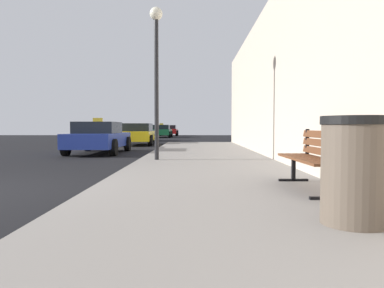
{
  "coord_description": "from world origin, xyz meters",
  "views": [
    {
      "loc": [
        3.6,
        -5.73,
        1.08
      ],
      "look_at": [
        3.54,
        3.36,
        0.64
      ],
      "focal_mm": 33.44,
      "sensor_mm": 36.0,
      "label": 1
    }
  ],
  "objects_px": {
    "car_green": "(162,131)",
    "car_blue": "(99,137)",
    "car_black": "(141,132)",
    "trash_bin": "(354,170)",
    "car_yellow": "(138,134)",
    "bench": "(315,155)",
    "car_red": "(169,130)",
    "street_lamp": "(156,56)"
  },
  "relations": [
    {
      "from": "trash_bin",
      "to": "car_red",
      "type": "xyz_separation_m",
      "value": [
        -4.53,
        39.24,
        -0.02
      ]
    },
    {
      "from": "car_black",
      "to": "car_green",
      "type": "xyz_separation_m",
      "value": [
        0.73,
        9.08,
        0.0
      ]
    },
    {
      "from": "trash_bin",
      "to": "street_lamp",
      "type": "height_order",
      "value": "street_lamp"
    },
    {
      "from": "car_green",
      "to": "car_blue",
      "type": "bearing_deg",
      "value": -91.43
    },
    {
      "from": "bench",
      "to": "car_green",
      "type": "xyz_separation_m",
      "value": [
        -5.11,
        30.81,
        -0.02
      ]
    },
    {
      "from": "car_black",
      "to": "car_green",
      "type": "bearing_deg",
      "value": 85.39
    },
    {
      "from": "trash_bin",
      "to": "bench",
      "type": "bearing_deg",
      "value": 81.71
    },
    {
      "from": "car_red",
      "to": "trash_bin",
      "type": "bearing_deg",
      "value": -83.41
    },
    {
      "from": "car_blue",
      "to": "car_red",
      "type": "xyz_separation_m",
      "value": [
        0.84,
        28.19,
        -0.0
      ]
    },
    {
      "from": "bench",
      "to": "car_yellow",
      "type": "height_order",
      "value": "car_yellow"
    },
    {
      "from": "street_lamp",
      "to": "car_green",
      "type": "bearing_deg",
      "value": 94.95
    },
    {
      "from": "trash_bin",
      "to": "car_black",
      "type": "distance_m",
      "value": 24.29
    },
    {
      "from": "trash_bin",
      "to": "car_red",
      "type": "relative_size",
      "value": 0.24
    },
    {
      "from": "street_lamp",
      "to": "car_red",
      "type": "relative_size",
      "value": 1.01
    },
    {
      "from": "car_yellow",
      "to": "bench",
      "type": "bearing_deg",
      "value": -71.98
    },
    {
      "from": "car_black",
      "to": "car_green",
      "type": "height_order",
      "value": "car_green"
    },
    {
      "from": "street_lamp",
      "to": "car_red",
      "type": "xyz_separation_m",
      "value": [
        -1.96,
        32.58,
        -2.41
      ]
    },
    {
      "from": "street_lamp",
      "to": "car_green",
      "type": "distance_m",
      "value": 26.28
    },
    {
      "from": "bench",
      "to": "car_green",
      "type": "bearing_deg",
      "value": 98.45
    },
    {
      "from": "street_lamp",
      "to": "car_yellow",
      "type": "bearing_deg",
      "value": 101.62
    },
    {
      "from": "street_lamp",
      "to": "car_red",
      "type": "bearing_deg",
      "value": 93.44
    },
    {
      "from": "street_lamp",
      "to": "car_black",
      "type": "distance_m",
      "value": 17.42
    },
    {
      "from": "street_lamp",
      "to": "car_blue",
      "type": "bearing_deg",
      "value": 122.56
    },
    {
      "from": "trash_bin",
      "to": "car_green",
      "type": "distance_m",
      "value": 33.08
    },
    {
      "from": "trash_bin",
      "to": "car_green",
      "type": "relative_size",
      "value": 0.22
    },
    {
      "from": "street_lamp",
      "to": "car_yellow",
      "type": "distance_m",
      "value": 11.45
    },
    {
      "from": "car_black",
      "to": "car_red",
      "type": "distance_m",
      "value": 15.63
    },
    {
      "from": "car_blue",
      "to": "car_black",
      "type": "xyz_separation_m",
      "value": [
        -0.19,
        12.6,
        -0.0
      ]
    },
    {
      "from": "trash_bin",
      "to": "car_black",
      "type": "bearing_deg",
      "value": 103.25
    },
    {
      "from": "trash_bin",
      "to": "car_yellow",
      "type": "relative_size",
      "value": 0.25
    },
    {
      "from": "bench",
      "to": "car_black",
      "type": "distance_m",
      "value": 22.5
    },
    {
      "from": "car_black",
      "to": "trash_bin",
      "type": "bearing_deg",
      "value": -76.75
    },
    {
      "from": "car_blue",
      "to": "car_yellow",
      "type": "xyz_separation_m",
      "value": [
        0.55,
        6.57,
        -0.0
      ]
    },
    {
      "from": "bench",
      "to": "car_red",
      "type": "distance_m",
      "value": 37.63
    },
    {
      "from": "trash_bin",
      "to": "street_lamp",
      "type": "relative_size",
      "value": 0.24
    },
    {
      "from": "trash_bin",
      "to": "car_black",
      "type": "height_order",
      "value": "car_black"
    },
    {
      "from": "trash_bin",
      "to": "car_blue",
      "type": "bearing_deg",
      "value": 115.96
    },
    {
      "from": "street_lamp",
      "to": "car_yellow",
      "type": "relative_size",
      "value": 1.04
    },
    {
      "from": "car_black",
      "to": "car_red",
      "type": "height_order",
      "value": "same"
    },
    {
      "from": "trash_bin",
      "to": "car_red",
      "type": "bearing_deg",
      "value": 96.59
    },
    {
      "from": "car_blue",
      "to": "car_black",
      "type": "distance_m",
      "value": 12.6
    },
    {
      "from": "car_yellow",
      "to": "car_black",
      "type": "height_order",
      "value": "same"
    }
  ]
}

